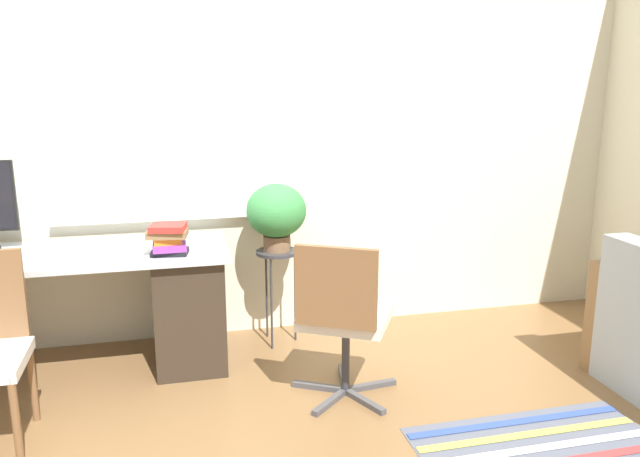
{
  "coord_description": "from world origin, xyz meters",
  "views": [
    {
      "loc": [
        0.08,
        -3.31,
        1.66
      ],
      "look_at": [
        0.93,
        0.17,
        0.83
      ],
      "focal_mm": 35.0,
      "sensor_mm": 36.0,
      "label": 1
    }
  ],
  "objects_px": {
    "office_chair_swivel": "(343,316)",
    "plant_stand": "(277,261)",
    "book_stack": "(168,239)",
    "potted_plant": "(276,213)",
    "mouse": "(14,262)"
  },
  "relations": [
    {
      "from": "office_chair_swivel",
      "to": "plant_stand",
      "type": "bearing_deg",
      "value": -47.07
    },
    {
      "from": "book_stack",
      "to": "office_chair_swivel",
      "type": "relative_size",
      "value": 0.27
    },
    {
      "from": "office_chair_swivel",
      "to": "potted_plant",
      "type": "height_order",
      "value": "potted_plant"
    },
    {
      "from": "mouse",
      "to": "book_stack",
      "type": "xyz_separation_m",
      "value": [
        0.8,
        0.01,
        0.08
      ]
    },
    {
      "from": "mouse",
      "to": "plant_stand",
      "type": "bearing_deg",
      "value": 12.45
    },
    {
      "from": "mouse",
      "to": "plant_stand",
      "type": "xyz_separation_m",
      "value": [
        1.47,
        0.32,
        -0.19
      ]
    },
    {
      "from": "mouse",
      "to": "office_chair_swivel",
      "type": "bearing_deg",
      "value": -17.15
    },
    {
      "from": "potted_plant",
      "to": "office_chair_swivel",
      "type": "bearing_deg",
      "value": -76.44
    },
    {
      "from": "office_chair_swivel",
      "to": "mouse",
      "type": "bearing_deg",
      "value": 12.22
    },
    {
      "from": "plant_stand",
      "to": "potted_plant",
      "type": "distance_m",
      "value": 0.32
    },
    {
      "from": "office_chair_swivel",
      "to": "plant_stand",
      "type": "height_order",
      "value": "office_chair_swivel"
    },
    {
      "from": "office_chair_swivel",
      "to": "plant_stand",
      "type": "xyz_separation_m",
      "value": [
        -0.2,
        0.84,
        0.07
      ]
    },
    {
      "from": "mouse",
      "to": "book_stack",
      "type": "relative_size",
      "value": 0.24
    },
    {
      "from": "mouse",
      "to": "office_chair_swivel",
      "type": "xyz_separation_m",
      "value": [
        1.67,
        -0.52,
        -0.26
      ]
    },
    {
      "from": "book_stack",
      "to": "office_chair_swivel",
      "type": "bearing_deg",
      "value": -31.18
    }
  ]
}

